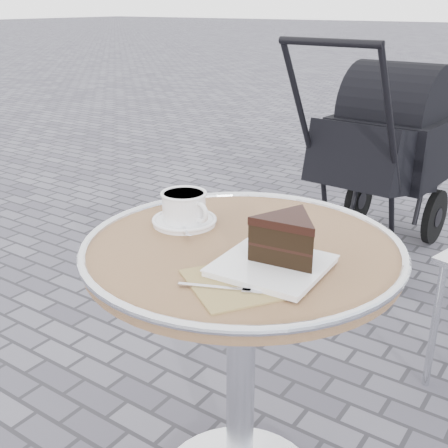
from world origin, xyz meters
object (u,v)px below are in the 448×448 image
Objects in this scene: cake_plate_set at (283,245)px; baby_stroller at (383,157)px; cafe_table at (242,309)px; cappuccino_set at (185,210)px.

cake_plate_set is 1.92m from baby_stroller.
cafe_table is 2.13× the size of cake_plate_set.
cafe_table is 0.27m from cappuccino_set.
baby_stroller is at bearing 99.96° from cake_plate_set.
cake_plate_set is (0.13, -0.05, 0.22)m from cafe_table.
baby_stroller is (-0.12, 1.76, -0.27)m from cappuccino_set.
cafe_table is 1.82m from baby_stroller.
cappuccino_set is 0.46× the size of cake_plate_set.
cappuccino_set is at bearing -82.13° from baby_stroller.
baby_stroller is at bearing 99.62° from cafe_table.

